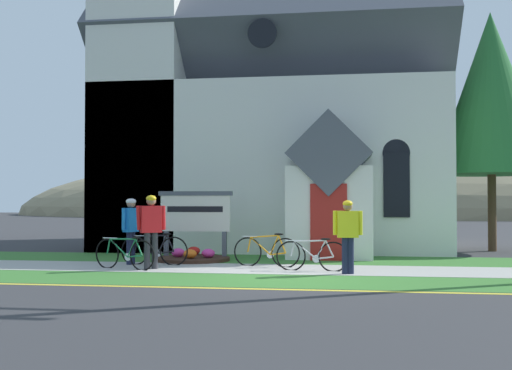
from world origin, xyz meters
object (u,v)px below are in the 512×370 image
object	(u,v)px
roadside_conifer	(491,93)
cyclist_in_blue_jersey	(131,226)
bicycle_orange	(312,255)
bicycle_yellow	(155,250)
bicycle_green	(125,253)
cyclist_in_white_jersey	(348,231)
church_sign	(195,214)
bicycle_white	(267,251)
cyclist_in_green_jersey	(151,225)

from	to	relation	value
roadside_conifer	cyclist_in_blue_jersey	bearing A→B (deg)	-149.63
bicycle_orange	bicycle_yellow	bearing A→B (deg)	168.72
bicycle_green	cyclist_in_white_jersey	distance (m)	5.30
church_sign	bicycle_green	distance (m)	3.06
bicycle_white	cyclist_in_green_jersey	xyz separation A→B (m)	(-2.65, -1.02, 0.67)
bicycle_white	cyclist_in_green_jersey	size ratio (longest dim) A/B	0.97
bicycle_white	bicycle_orange	distance (m)	1.43
bicycle_yellow	cyclist_in_green_jersey	world-z (taller)	cyclist_in_green_jersey
cyclist_in_white_jersey	bicycle_orange	bearing A→B (deg)	146.43
bicycle_orange	roadside_conifer	bearing A→B (deg)	50.98
bicycle_green	cyclist_in_green_jersey	world-z (taller)	cyclist_in_green_jersey
church_sign	roadside_conifer	world-z (taller)	roadside_conifer
cyclist_in_green_jersey	church_sign	bearing A→B (deg)	80.88
cyclist_in_white_jersey	bicycle_white	bearing A→B (deg)	145.66
bicycle_white	bicycle_orange	bearing A→B (deg)	-34.87
cyclist_in_blue_jersey	roadside_conifer	xyz separation A→B (m)	(10.12, 5.93, 4.16)
roadside_conifer	bicycle_yellow	bearing A→B (deg)	-148.09
bicycle_green	cyclist_in_white_jersey	world-z (taller)	cyclist_in_white_jersey
bicycle_yellow	cyclist_in_white_jersey	distance (m)	5.08
bicycle_green	cyclist_in_blue_jersey	world-z (taller)	cyclist_in_blue_jersey
bicycle_green	bicycle_white	bearing A→B (deg)	18.56
bicycle_green	cyclist_in_blue_jersey	size ratio (longest dim) A/B	1.01
bicycle_green	cyclist_in_blue_jersey	xyz separation A→B (m)	(-0.23, 1.07, 0.62)
church_sign	cyclist_in_white_jersey	size ratio (longest dim) A/B	1.28
cyclist_in_blue_jersey	cyclist_in_white_jersey	world-z (taller)	cyclist_in_blue_jersey
bicycle_green	roadside_conifer	world-z (taller)	roadside_conifer
bicycle_orange	bicycle_yellow	world-z (taller)	bicycle_yellow
cyclist_in_green_jersey	cyclist_in_white_jersey	xyz separation A→B (m)	(4.64, -0.35, -0.09)
bicycle_yellow	bicycle_white	bearing A→B (deg)	0.21
bicycle_white	cyclist_in_blue_jersey	bearing A→B (deg)	-179.56
bicycle_white	cyclist_in_white_jersey	xyz separation A→B (m)	(1.99, -1.36, 0.57)
roadside_conifer	bicycle_orange	bearing A→B (deg)	-129.02
bicycle_orange	cyclist_in_white_jersey	world-z (taller)	cyclist_in_white_jersey
bicycle_yellow	cyclist_in_green_jersey	distance (m)	1.23
bicycle_white	cyclist_in_green_jersey	bearing A→B (deg)	-159.03
church_sign	cyclist_in_white_jersey	world-z (taller)	church_sign
bicycle_green	roadside_conifer	bearing A→B (deg)	35.29
bicycle_yellow	cyclist_in_blue_jersey	xyz separation A→B (m)	(-0.62, -0.02, 0.61)
bicycle_orange	cyclist_in_blue_jersey	size ratio (longest dim) A/B	1.00
cyclist_in_green_jersey	roadside_conifer	distance (m)	12.28
bicycle_yellow	cyclist_in_blue_jersey	world-z (taller)	cyclist_in_blue_jersey
cyclist_in_green_jersey	cyclist_in_white_jersey	distance (m)	4.65
bicycle_white	church_sign	bearing A→B (deg)	143.65
bicycle_orange	bicycle_green	world-z (taller)	bicycle_green
cyclist_in_blue_jersey	cyclist_in_green_jersey	bearing A→B (deg)	-49.28
roadside_conifer	church_sign	bearing A→B (deg)	-154.24
bicycle_orange	cyclist_in_green_jersey	bearing A→B (deg)	-177.06
cyclist_in_green_jersey	cyclist_in_blue_jersey	bearing A→B (deg)	130.72
church_sign	bicycle_yellow	world-z (taller)	church_sign
bicycle_yellow	church_sign	bearing A→B (deg)	68.35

